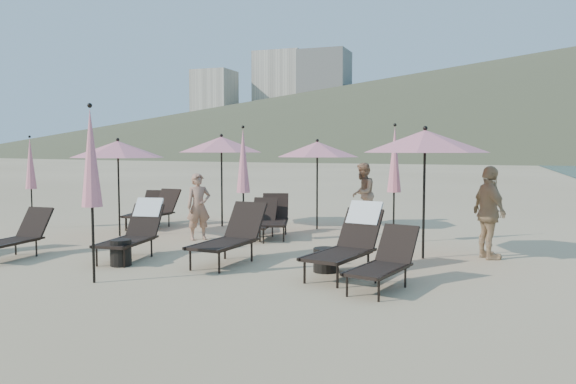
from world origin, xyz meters
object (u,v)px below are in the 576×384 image
(umbrella_open_0, at_px, (118,149))
(lounger_8, at_px, (260,220))
(umbrella_closed_2, at_px, (30,164))
(lounger_3, at_px, (230,236))
(lounger_1, at_px, (16,236))
(beachgoer_a, at_px, (199,207))
(umbrella_open_2, at_px, (221,145))
(lounger_4, at_px, (348,241))
(beachgoer_b, at_px, (363,193))
(side_table_0, at_px, (121,253))
(lounger_7, at_px, (154,210))
(lounger_2, at_px, (135,230))
(lounger_5, at_px, (384,261))
(beachgoer_c, at_px, (489,213))
(lounger_9, at_px, (274,217))
(umbrella_closed_0, at_px, (91,159))
(lounger_6, at_px, (147,210))
(umbrella_closed_3, at_px, (243,161))
(side_table_1, at_px, (325,260))
(umbrella_closed_1, at_px, (394,160))
(umbrella_open_3, at_px, (317,149))
(umbrella_open_1, at_px, (425,141))

(umbrella_open_0, bearing_deg, lounger_8, 14.48)
(umbrella_closed_2, bearing_deg, lounger_3, -18.44)
(lounger_1, xyz_separation_m, lounger_8, (3.43, 3.80, -0.00))
(beachgoer_a, bearing_deg, umbrella_open_2, 59.64)
(lounger_4, bearing_deg, beachgoer_b, 112.34)
(side_table_0, bearing_deg, lounger_7, 116.63)
(lounger_2, height_order, umbrella_open_2, umbrella_open_2)
(lounger_5, relative_size, lounger_8, 0.99)
(beachgoer_b, bearing_deg, beachgoer_c, 39.33)
(lounger_2, height_order, side_table_0, lounger_2)
(lounger_9, bearing_deg, beachgoer_a, -161.35)
(lounger_4, height_order, beachgoer_b, beachgoer_b)
(lounger_4, relative_size, beachgoer_c, 1.12)
(lounger_1, distance_m, side_table_0, 2.33)
(lounger_4, height_order, beachgoer_a, beachgoer_a)
(umbrella_closed_0, bearing_deg, umbrella_closed_2, 141.53)
(lounger_6, height_order, umbrella_closed_3, umbrella_closed_3)
(umbrella_closed_2, xyz_separation_m, beachgoer_b, (7.92, 3.94, -0.84))
(lounger_2, height_order, beachgoer_c, beachgoer_c)
(lounger_8, bearing_deg, beachgoer_a, -161.09)
(side_table_0, bearing_deg, side_table_1, 12.00)
(umbrella_closed_1, xyz_separation_m, beachgoer_a, (-4.28, -1.06, -1.07))
(beachgoer_a, xyz_separation_m, beachgoer_b, (2.91, 4.08, 0.09))
(umbrella_open_3, xyz_separation_m, beachgoer_c, (4.23, -2.75, -1.19))
(lounger_5, xyz_separation_m, lounger_8, (-3.59, 3.77, 0.01))
(umbrella_open_0, bearing_deg, lounger_7, 92.04)
(lounger_4, bearing_deg, umbrella_open_3, 124.53)
(lounger_3, xyz_separation_m, umbrella_closed_1, (2.43, 3.21, 1.34))
(lounger_5, relative_size, lounger_9, 0.90)
(lounger_2, distance_m, lounger_5, 4.98)
(umbrella_closed_1, bearing_deg, umbrella_closed_0, -125.12)
(side_table_1, bearing_deg, lounger_5, -35.14)
(lounger_7, xyz_separation_m, umbrella_open_3, (4.13, 1.23, 1.61))
(lounger_1, bearing_deg, lounger_7, 86.18)
(lounger_5, bearing_deg, lounger_6, 160.38)
(lounger_5, bearing_deg, umbrella_open_0, 170.45)
(lounger_9, height_order, umbrella_open_0, umbrella_open_0)
(side_table_0, height_order, beachgoer_b, beachgoer_b)
(umbrella_closed_3, bearing_deg, lounger_8, 79.19)
(lounger_6, bearing_deg, lounger_1, -96.77)
(beachgoer_c, bearing_deg, lounger_7, 50.22)
(lounger_8, distance_m, lounger_9, 0.44)
(umbrella_open_3, relative_size, umbrella_closed_0, 0.85)
(lounger_7, distance_m, beachgoer_c, 8.51)
(lounger_4, relative_size, umbrella_closed_1, 0.74)
(lounger_7, xyz_separation_m, umbrella_open_1, (7.20, -1.91, 1.75))
(umbrella_open_2, bearing_deg, lounger_1, -107.25)
(lounger_6, bearing_deg, beachgoer_b, 12.39)
(lounger_3, bearing_deg, umbrella_open_1, 31.25)
(lounger_5, relative_size, beachgoer_b, 0.96)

